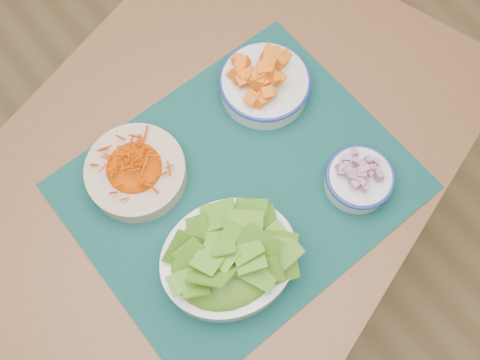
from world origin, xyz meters
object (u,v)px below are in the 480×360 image
(squash_bowl, at_px, (265,80))
(lettuce_bowl, at_px, (229,257))
(onion_bowl, at_px, (359,178))
(table, at_px, (205,196))
(carrot_bowl, at_px, (135,170))
(placemat, at_px, (240,186))

(squash_bowl, relative_size, lettuce_bowl, 0.72)
(lettuce_bowl, distance_m, onion_bowl, 0.29)
(squash_bowl, bearing_deg, table, -160.74)
(squash_bowl, bearing_deg, carrot_bowl, 179.35)
(placemat, xyz_separation_m, onion_bowl, (0.18, -0.14, 0.03))
(placemat, bearing_deg, lettuce_bowl, -136.56)
(placemat, height_order, carrot_bowl, carrot_bowl)
(placemat, distance_m, squash_bowl, 0.22)
(table, distance_m, lettuce_bowl, 0.23)
(onion_bowl, bearing_deg, placemat, 142.63)
(table, height_order, carrot_bowl, carrot_bowl)
(carrot_bowl, bearing_deg, table, -40.39)
(lettuce_bowl, bearing_deg, squash_bowl, 54.55)
(table, relative_size, lettuce_bowl, 4.80)
(lettuce_bowl, bearing_deg, onion_bowl, 7.71)
(carrot_bowl, height_order, onion_bowl, carrot_bowl)
(onion_bowl, bearing_deg, squash_bowl, 92.15)
(squash_bowl, height_order, onion_bowl, squash_bowl)
(lettuce_bowl, bearing_deg, carrot_bowl, 111.90)
(carrot_bowl, bearing_deg, placemat, -43.62)
(onion_bowl, bearing_deg, lettuce_bowl, 173.97)
(table, xyz_separation_m, onion_bowl, (0.23, -0.19, 0.13))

